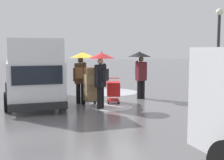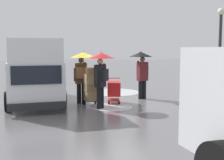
# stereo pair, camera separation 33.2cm
# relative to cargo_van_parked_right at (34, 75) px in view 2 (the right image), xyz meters

# --- Properties ---
(ground_plane) EXTENTS (90.00, 90.00, 0.00)m
(ground_plane) POSITION_rel_cargo_van_parked_right_xyz_m (-3.25, 0.44, -1.18)
(ground_plane) COLOR slate
(slush_patch_near_cluster) EXTENTS (1.65, 1.65, 0.01)m
(slush_patch_near_cluster) POSITION_rel_cargo_van_parked_right_xyz_m (-2.83, 1.67, -1.18)
(slush_patch_near_cluster) COLOR silver
(slush_patch_near_cluster) RESTS_ON ground
(slush_patch_under_van) EXTENTS (2.78, 2.78, 0.01)m
(slush_patch_under_van) POSITION_rel_cargo_van_parked_right_xyz_m (-4.04, -2.10, -1.18)
(slush_patch_under_van) COLOR silver
(slush_patch_under_van) RESTS_ON ground
(slush_patch_mid_street) EXTENTS (1.30, 1.30, 0.01)m
(slush_patch_mid_street) POSITION_rel_cargo_van_parked_right_xyz_m (-0.65, -1.82, -1.18)
(slush_patch_mid_street) COLOR #999BA0
(slush_patch_mid_street) RESTS_ON ground
(cargo_van_parked_right) EXTENTS (2.24, 5.36, 2.60)m
(cargo_van_parked_right) POSITION_rel_cargo_van_parked_right_xyz_m (0.00, 0.00, 0.00)
(cargo_van_parked_right) COLOR white
(cargo_van_parked_right) RESTS_ON ground
(shopping_cart_vendor) EXTENTS (0.74, 0.93, 1.02)m
(shopping_cart_vendor) POSITION_rel_cargo_van_parked_right_xyz_m (-3.16, 0.90, -0.61)
(shopping_cart_vendor) COLOR red
(shopping_cart_vendor) RESTS_ON ground
(hand_dolly_boxes) EXTENTS (0.53, 0.71, 1.51)m
(hand_dolly_boxes) POSITION_rel_cargo_van_parked_right_xyz_m (-2.14, 1.18, -0.31)
(hand_dolly_boxes) COLOR #515156
(hand_dolly_boxes) RESTS_ON ground
(pedestrian_pink_side) EXTENTS (1.04, 1.04, 2.15)m
(pedestrian_pink_side) POSITION_rel_cargo_van_parked_right_xyz_m (-1.91, 0.60, 0.39)
(pedestrian_pink_side) COLOR black
(pedestrian_pink_side) RESTS_ON ground
(pedestrian_black_side) EXTENTS (1.04, 1.04, 2.15)m
(pedestrian_black_side) POSITION_rel_cargo_van_parked_right_xyz_m (-2.40, 1.77, 0.39)
(pedestrian_black_side) COLOR black
(pedestrian_black_side) RESTS_ON ground
(pedestrian_white_side) EXTENTS (1.04, 1.04, 2.15)m
(pedestrian_white_side) POSITION_rel_cargo_van_parked_right_xyz_m (-4.66, 0.22, 0.39)
(pedestrian_white_side) COLOR black
(pedestrian_white_side) RESTS_ON ground
(street_lamp) EXTENTS (0.28, 0.28, 3.86)m
(street_lamp) POSITION_rel_cargo_van_parked_right_xyz_m (-7.19, 2.29, 1.19)
(street_lamp) COLOR #2D2D33
(street_lamp) RESTS_ON ground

